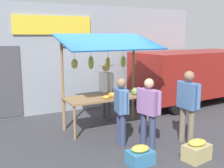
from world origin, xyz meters
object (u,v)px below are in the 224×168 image
(shopper_in_striped_shirt, at_px, (188,102))
(shopper_with_ponytail, at_px, (148,109))
(vendor_with_sunhat, at_px, (106,86))
(produce_crate_side, at_px, (140,156))
(shopper_in_grey_tee, at_px, (121,107))
(parked_van, at_px, (189,73))
(market_stall, at_px, (107,71))
(produce_crate_near, at_px, (197,151))

(shopper_in_striped_shirt, xyz_separation_m, shopper_with_ponytail, (0.91, -0.23, -0.09))
(shopper_in_striped_shirt, height_order, shopper_with_ponytail, shopper_in_striped_shirt)
(vendor_with_sunhat, bearing_deg, produce_crate_side, -16.83)
(shopper_in_grey_tee, distance_m, parked_van, 4.54)
(market_stall, relative_size, shopper_with_ponytail, 1.61)
(vendor_with_sunhat, bearing_deg, produce_crate_near, 3.63)
(market_stall, height_order, produce_crate_side, market_stall)
(shopper_in_striped_shirt, relative_size, parked_van, 0.37)
(vendor_with_sunhat, relative_size, produce_crate_side, 3.27)
(produce_crate_side, bearing_deg, market_stall, -99.67)
(shopper_in_grey_tee, distance_m, produce_crate_near, 1.81)
(shopper_with_ponytail, bearing_deg, shopper_in_striped_shirt, -118.65)
(shopper_in_striped_shirt, relative_size, shopper_in_grey_tee, 1.10)
(market_stall, bearing_deg, shopper_in_striped_shirt, 122.93)
(shopper_in_grey_tee, bearing_deg, shopper_with_ponytail, -119.70)
(shopper_with_ponytail, relative_size, parked_van, 0.34)
(market_stall, relative_size, produce_crate_side, 4.96)
(shopper_in_striped_shirt, height_order, produce_crate_near, shopper_in_striped_shirt)
(shopper_in_striped_shirt, bearing_deg, vendor_with_sunhat, 17.37)
(shopper_with_ponytail, distance_m, shopper_in_grey_tee, 0.61)
(produce_crate_near, bearing_deg, vendor_with_sunhat, -83.16)
(market_stall, xyz_separation_m, parked_van, (-3.78, -1.02, -0.41))
(produce_crate_near, bearing_deg, produce_crate_side, -19.01)
(vendor_with_sunhat, height_order, shopper_with_ponytail, vendor_with_sunhat)
(shopper_in_grey_tee, relative_size, parked_van, 0.34)
(vendor_with_sunhat, distance_m, shopper_in_striped_shirt, 2.64)
(parked_van, distance_m, produce_crate_side, 5.30)
(market_stall, relative_size, shopper_in_grey_tee, 1.64)
(shopper_with_ponytail, relative_size, shopper_in_grey_tee, 1.01)
(vendor_with_sunhat, bearing_deg, shopper_in_grey_tee, -19.46)
(shopper_in_grey_tee, xyz_separation_m, produce_crate_side, (0.16, 1.02, -0.70))
(shopper_in_striped_shirt, height_order, shopper_in_grey_tee, shopper_in_striped_shirt)
(vendor_with_sunhat, height_order, produce_crate_side, vendor_with_sunhat)
(market_stall, relative_size, shopper_in_striped_shirt, 1.49)
(market_stall, xyz_separation_m, shopper_in_grey_tee, (0.21, 1.13, -0.66))
(market_stall, distance_m, parked_van, 3.93)
(shopper_in_grey_tee, bearing_deg, vendor_with_sunhat, -3.04)
(market_stall, bearing_deg, produce_crate_side, 80.33)
(parked_van, bearing_deg, shopper_with_ponytail, 32.29)
(shopper_with_ponytail, distance_m, produce_crate_near, 1.30)
(vendor_with_sunhat, bearing_deg, market_stall, -27.49)
(shopper_in_striped_shirt, bearing_deg, shopper_with_ponytail, 75.51)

